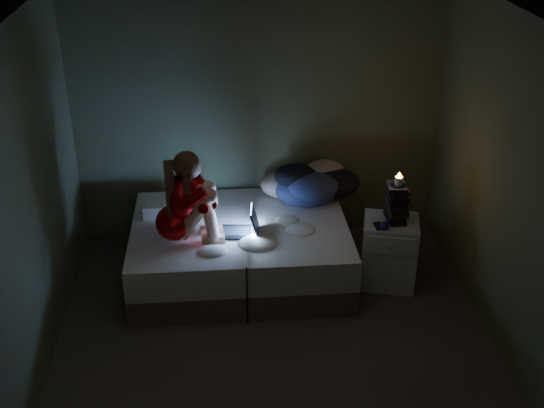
{
  "coord_description": "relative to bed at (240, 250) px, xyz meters",
  "views": [
    {
      "loc": [
        -0.41,
        -4.34,
        3.62
      ],
      "look_at": [
        0.05,
        1.0,
        0.8
      ],
      "focal_mm": 44.83,
      "sensor_mm": 36.0,
      "label": 1
    }
  ],
  "objects": [
    {
      "name": "bed",
      "position": [
        0.0,
        0.0,
        0.0
      ],
      "size": [
        1.98,
        1.49,
        0.54
      ],
      "primitive_type": null,
      "color": "silver",
      "rests_on": "ground"
    },
    {
      "name": "candle",
      "position": [
        1.39,
        -0.24,
        0.77
      ],
      "size": [
        0.07,
        0.07,
        0.08
      ],
      "primitive_type": "cylinder",
      "color": "beige",
      "rests_on": "book_stack"
    },
    {
      "name": "floor",
      "position": [
        0.24,
        -1.1,
        -0.28
      ],
      "size": [
        3.6,
        3.8,
        0.02
      ],
      "primitive_type": "cube",
      "color": "#413A34",
      "rests_on": "ground"
    },
    {
      "name": "wall_front",
      "position": [
        0.24,
        -3.01,
        1.03
      ],
      "size": [
        3.6,
        0.02,
        2.6
      ],
      "primitive_type": "cube",
      "color": "#515B41",
      "rests_on": "ground"
    },
    {
      "name": "nightstand",
      "position": [
        1.36,
        -0.24,
        0.05
      ],
      "size": [
        0.57,
        0.53,
        0.65
      ],
      "primitive_type": "cube",
      "rotation": [
        0.0,
        0.0,
        -0.23
      ],
      "color": "silver",
      "rests_on": "ground"
    },
    {
      "name": "woman",
      "position": [
        -0.57,
        -0.23,
        0.69
      ],
      "size": [
        0.55,
        0.38,
        0.84
      ],
      "primitive_type": null,
      "rotation": [
        0.0,
        0.0,
        0.08
      ],
      "color": "#8D000D",
      "rests_on": "bed"
    },
    {
      "name": "clothes_pile",
      "position": [
        0.68,
        0.43,
        0.48
      ],
      "size": [
        0.75,
        0.63,
        0.41
      ],
      "primitive_type": null,
      "rotation": [
        0.0,
        0.0,
        -0.13
      ],
      "color": "navy",
      "rests_on": "bed"
    },
    {
      "name": "pillow",
      "position": [
        -0.66,
        0.3,
        0.34
      ],
      "size": [
        0.46,
        0.33,
        0.13
      ],
      "primitive_type": "cube",
      "color": "silver",
      "rests_on": "bed"
    },
    {
      "name": "ceiling",
      "position": [
        0.24,
        -1.1,
        2.34
      ],
      "size": [
        3.6,
        3.8,
        0.02
      ],
      "primitive_type": "cube",
      "color": "silver",
      "rests_on": "ground"
    },
    {
      "name": "book_stack",
      "position": [
        1.39,
        -0.24,
        0.55
      ],
      "size": [
        0.19,
        0.25,
        0.35
      ],
      "primitive_type": null,
      "color": "black",
      "rests_on": "nightstand"
    },
    {
      "name": "wall_back",
      "position": [
        0.24,
        0.81,
        1.03
      ],
      "size": [
        3.6,
        0.02,
        2.6
      ],
      "primitive_type": "cube",
      "color": "#515B41",
      "rests_on": "ground"
    },
    {
      "name": "wall_left",
      "position": [
        -1.57,
        -1.1,
        1.03
      ],
      "size": [
        0.02,
        3.8,
        2.6
      ],
      "primitive_type": "cube",
      "color": "#515B41",
      "rests_on": "ground"
    },
    {
      "name": "wall_right",
      "position": [
        2.05,
        -1.1,
        1.03
      ],
      "size": [
        0.02,
        3.8,
        2.6
      ],
      "primitive_type": "cube",
      "color": "#515B41",
      "rests_on": "ground"
    },
    {
      "name": "phone",
      "position": [
        1.24,
        -0.35,
        0.38
      ],
      "size": [
        0.11,
        0.15,
        0.01
      ],
      "primitive_type": "cube",
      "rotation": [
        0.0,
        0.0,
        0.29
      ],
      "color": "black",
      "rests_on": "nightstand"
    },
    {
      "name": "laptop",
      "position": [
        -0.03,
        -0.16,
        0.41
      ],
      "size": [
        0.4,
        0.3,
        0.27
      ],
      "primitive_type": null,
      "rotation": [
        0.0,
        0.0,
        -0.09
      ],
      "color": "black",
      "rests_on": "bed"
    },
    {
      "name": "blue_orb",
      "position": [
        1.29,
        -0.4,
        0.42
      ],
      "size": [
        0.08,
        0.08,
        0.08
      ],
      "primitive_type": "sphere",
      "color": "#1C124F",
      "rests_on": "nightstand"
    }
  ]
}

